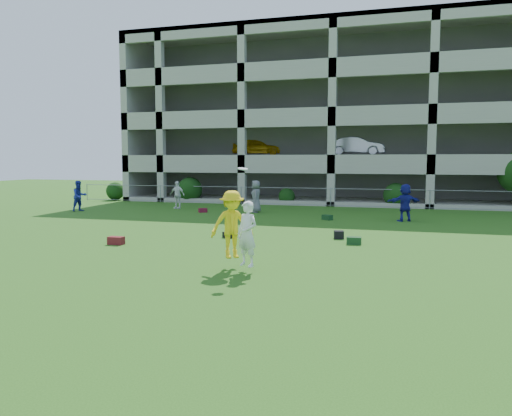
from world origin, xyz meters
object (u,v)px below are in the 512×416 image
(crate_d, at_px, (339,235))
(bystander_c, at_px, (256,196))
(bystander_d, at_px, (405,203))
(bystander_a, at_px, (79,196))
(frisbee_contest, at_px, (235,226))
(parking_garage, at_px, (347,121))
(bystander_b, at_px, (177,195))

(crate_d, bearing_deg, bystander_c, 125.03)
(bystander_c, bearing_deg, bystander_d, 60.94)
(bystander_a, relative_size, frisbee_contest, 0.67)
(bystander_d, height_order, parking_garage, parking_garage)
(bystander_c, height_order, frisbee_contest, frisbee_contest)
(bystander_c, distance_m, frisbee_contest, 14.68)
(bystander_b, relative_size, parking_garage, 0.06)
(bystander_b, bearing_deg, frisbee_contest, -52.39)
(bystander_a, relative_size, parking_garage, 0.06)
(bystander_b, relative_size, frisbee_contest, 0.64)
(bystander_d, distance_m, parking_garage, 16.72)
(bystander_c, xyz_separation_m, crate_d, (5.69, -8.11, -0.76))
(bystander_a, height_order, bystander_c, bystander_c)
(bystander_c, bearing_deg, frisbee_contest, -2.24)
(bystander_d, bearing_deg, frisbee_contest, 42.94)
(frisbee_contest, relative_size, parking_garage, 0.09)
(bystander_a, height_order, bystander_d, bystander_d)
(bystander_a, height_order, crate_d, bystander_a)
(parking_garage, bearing_deg, bystander_b, -124.57)
(parking_garage, bearing_deg, bystander_c, -104.79)
(bystander_d, relative_size, parking_garage, 0.06)
(bystander_b, xyz_separation_m, bystander_c, (5.22, -0.73, 0.07))
(bystander_b, distance_m, bystander_d, 13.55)
(bystander_c, distance_m, crate_d, 9.94)
(bystander_b, xyz_separation_m, parking_garage, (8.77, 12.73, 5.17))
(bystander_d, bearing_deg, crate_d, 41.90)
(bystander_c, distance_m, bystander_d, 8.29)
(frisbee_contest, height_order, parking_garage, parking_garage)
(bystander_b, distance_m, crate_d, 14.06)
(bystander_a, distance_m, bystander_c, 10.28)
(frisbee_contest, bearing_deg, bystander_b, 120.58)
(bystander_b, height_order, frisbee_contest, frisbee_contest)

